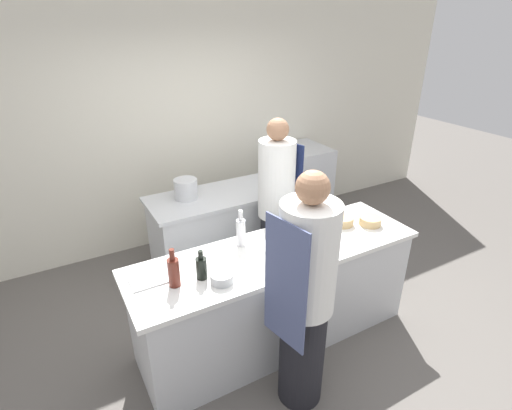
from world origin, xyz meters
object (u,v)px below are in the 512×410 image
object	(u,v)px
bowl_ceramic_blue	(342,220)
chef_at_stove	(276,208)
bottle_cooking_oil	(281,244)
bowl_wooden_salad	(303,243)
bowl_prep_small	(222,278)
chef_at_prep_near	(305,298)
bottle_sauce	(174,271)
stockpot	(186,189)
bottle_wine	(201,267)
oven_range	(297,185)
bottle_vinegar	(322,212)
bowl_mixing_large	(370,221)
bottle_olive_oil	(241,231)

from	to	relation	value
bowl_ceramic_blue	chef_at_stove	bearing A→B (deg)	119.71
bottle_cooking_oil	bowl_wooden_salad	distance (m)	0.22
bowl_prep_small	chef_at_prep_near	bearing A→B (deg)	-47.78
bottle_cooking_oil	bottle_sauce	world-z (taller)	bottle_sauce
stockpot	chef_at_prep_near	bearing A→B (deg)	-86.45
bottle_wine	stockpot	bearing A→B (deg)	74.09
bottle_wine	bowl_prep_small	size ratio (longest dim) A/B	1.36
chef_at_stove	bottle_sauce	bearing A→B (deg)	-76.21
chef_at_prep_near	chef_at_stove	distance (m)	1.38
oven_range	bottle_vinegar	world-z (taller)	bottle_vinegar
bottle_cooking_oil	bowl_wooden_salad	xyz separation A→B (m)	(0.21, 0.00, -0.06)
bowl_mixing_large	stockpot	distance (m)	1.81
oven_range	bowl_ceramic_blue	xyz separation A→B (m)	(-0.68, -1.65, 0.41)
bottle_vinegar	bottle_sauce	size ratio (longest dim) A/B	0.73
bottle_wine	bottle_cooking_oil	distance (m)	0.65
oven_range	bottle_sauce	distance (m)	2.93
chef_at_prep_near	bottle_sauce	size ratio (longest dim) A/B	6.18
chef_at_stove	oven_range	bearing A→B (deg)	121.69
chef_at_stove	bottle_cooking_oil	bearing A→B (deg)	-44.71
bowl_prep_small	bowl_ceramic_blue	world-z (taller)	bowl_ceramic_blue
oven_range	chef_at_prep_near	world-z (taller)	chef_at_prep_near
oven_range	bowl_wooden_salad	world-z (taller)	oven_range
bottle_olive_oil	bowl_wooden_salad	world-z (taller)	bottle_olive_oil
oven_range	stockpot	xyz separation A→B (m)	(-1.69, -0.45, 0.48)
bottle_cooking_oil	bowl_ceramic_blue	xyz separation A→B (m)	(0.74, 0.16, -0.06)
oven_range	bottle_wine	xyz separation A→B (m)	(-2.07, -1.80, 0.46)
bottle_olive_oil	bowl_ceramic_blue	xyz separation A→B (m)	(0.94, -0.12, -0.09)
bowl_mixing_large	bottle_sauce	bearing A→B (deg)	179.92
bowl_wooden_salad	bottle_sauce	bearing A→B (deg)	178.39
bottle_cooking_oil	bowl_prep_small	distance (m)	0.56
bowl_prep_small	bowl_ceramic_blue	size ratio (longest dim) A/B	0.78
bottle_sauce	bottle_vinegar	bearing A→B (deg)	10.17
chef_at_prep_near	bottle_vinegar	distance (m)	1.14
chef_at_prep_near	bowl_prep_small	distance (m)	0.59
chef_at_prep_near	bowl_ceramic_blue	world-z (taller)	chef_at_prep_near
chef_at_stove	bottle_olive_oil	xyz separation A→B (m)	(-0.62, -0.45, 0.13)
chef_at_stove	bottle_vinegar	xyz separation A→B (m)	(0.21, -0.44, 0.09)
bottle_olive_oil	stockpot	world-z (taller)	bottle_olive_oil
bottle_wine	bowl_mixing_large	distance (m)	1.61
bowl_ceramic_blue	bottle_vinegar	bearing A→B (deg)	130.64
bowl_ceramic_blue	bowl_prep_small	bearing A→B (deg)	-168.83
bottle_olive_oil	stockpot	xyz separation A→B (m)	(-0.07, 1.08, -0.02)
bottle_vinegar	bottle_cooking_oil	bearing A→B (deg)	-154.57
oven_range	chef_at_stove	distance (m)	1.52
bottle_olive_oil	bowl_ceramic_blue	bearing A→B (deg)	-7.26
bottle_vinegar	bowl_prep_small	size ratio (longest dim) A/B	1.29
oven_range	bottle_wine	size ratio (longest dim) A/B	4.63
oven_range	bottle_olive_oil	size ratio (longest dim) A/B	3.29
bottle_olive_oil	bottle_vinegar	distance (m)	0.83
bottle_vinegar	bowl_mixing_large	distance (m)	0.43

